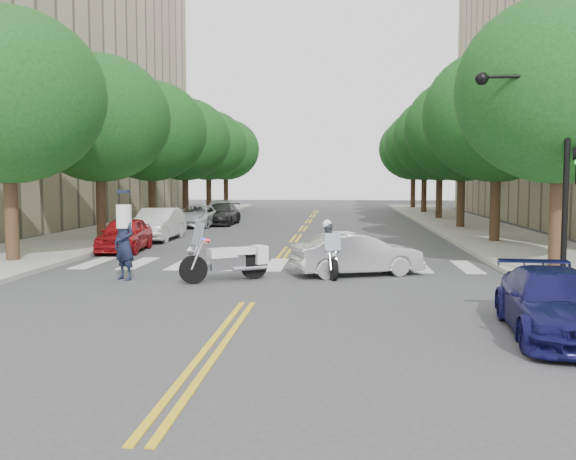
# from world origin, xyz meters

# --- Properties ---
(ground) EXTENTS (140.00, 140.00, 0.00)m
(ground) POSITION_xyz_m (0.00, 0.00, 0.00)
(ground) COLOR #38383A
(ground) RESTS_ON ground
(sidewalk_left) EXTENTS (5.00, 60.00, 0.15)m
(sidewalk_left) POSITION_xyz_m (-9.50, 22.00, 0.07)
(sidewalk_left) COLOR #9E9991
(sidewalk_left) RESTS_ON ground
(sidewalk_right) EXTENTS (5.00, 60.00, 0.15)m
(sidewalk_right) POSITION_xyz_m (9.50, 22.00, 0.07)
(sidewalk_right) COLOR #9E9991
(sidewalk_right) RESTS_ON ground
(tree_l_0) EXTENTS (6.40, 6.40, 8.45)m
(tree_l_0) POSITION_xyz_m (-8.80, 6.00, 5.55)
(tree_l_0) COLOR #382316
(tree_l_0) RESTS_ON ground
(tree_l_1) EXTENTS (6.40, 6.40, 8.45)m
(tree_l_1) POSITION_xyz_m (-8.80, 14.00, 5.55)
(tree_l_1) COLOR #382316
(tree_l_1) RESTS_ON ground
(tree_l_2) EXTENTS (6.40, 6.40, 8.45)m
(tree_l_2) POSITION_xyz_m (-8.80, 22.00, 5.55)
(tree_l_2) COLOR #382316
(tree_l_2) RESTS_ON ground
(tree_l_3) EXTENTS (6.40, 6.40, 8.45)m
(tree_l_3) POSITION_xyz_m (-8.80, 30.00, 5.55)
(tree_l_3) COLOR #382316
(tree_l_3) RESTS_ON ground
(tree_l_4) EXTENTS (6.40, 6.40, 8.45)m
(tree_l_4) POSITION_xyz_m (-8.80, 38.00, 5.55)
(tree_l_4) COLOR #382316
(tree_l_4) RESTS_ON ground
(tree_l_5) EXTENTS (6.40, 6.40, 8.45)m
(tree_l_5) POSITION_xyz_m (-8.80, 46.00, 5.55)
(tree_l_5) COLOR #382316
(tree_l_5) RESTS_ON ground
(tree_r_0) EXTENTS (6.40, 6.40, 8.45)m
(tree_r_0) POSITION_xyz_m (8.80, 6.00, 5.55)
(tree_r_0) COLOR #382316
(tree_r_0) RESTS_ON ground
(tree_r_1) EXTENTS (6.40, 6.40, 8.45)m
(tree_r_1) POSITION_xyz_m (8.80, 14.00, 5.55)
(tree_r_1) COLOR #382316
(tree_r_1) RESTS_ON ground
(tree_r_2) EXTENTS (6.40, 6.40, 8.45)m
(tree_r_2) POSITION_xyz_m (8.80, 22.00, 5.55)
(tree_r_2) COLOR #382316
(tree_r_2) RESTS_ON ground
(tree_r_3) EXTENTS (6.40, 6.40, 8.45)m
(tree_r_3) POSITION_xyz_m (8.80, 30.00, 5.55)
(tree_r_3) COLOR #382316
(tree_r_3) RESTS_ON ground
(tree_r_4) EXTENTS (6.40, 6.40, 8.45)m
(tree_r_4) POSITION_xyz_m (8.80, 38.00, 5.55)
(tree_r_4) COLOR #382316
(tree_r_4) RESTS_ON ground
(tree_r_5) EXTENTS (6.40, 6.40, 8.45)m
(tree_r_5) POSITION_xyz_m (8.80, 46.00, 5.55)
(tree_r_5) COLOR #382316
(tree_r_5) RESTS_ON ground
(traffic_signal_pole) EXTENTS (2.82, 0.42, 6.00)m
(traffic_signal_pole) POSITION_xyz_m (7.72, 3.50, 3.72)
(traffic_signal_pole) COLOR black
(traffic_signal_pole) RESTS_ON ground
(motorcycle_police) EXTENTS (0.85, 2.02, 1.67)m
(motorcycle_police) POSITION_xyz_m (1.72, 4.20, 0.74)
(motorcycle_police) COLOR black
(motorcycle_police) RESTS_ON ground
(motorcycle_parked) EXTENTS (2.32, 1.70, 1.69)m
(motorcycle_parked) POSITION_xyz_m (-0.91, 3.20, 0.59)
(motorcycle_parked) COLOR black
(motorcycle_parked) RESTS_ON ground
(officer_standing) EXTENTS (0.89, 0.82, 2.04)m
(officer_standing) POSITION_xyz_m (-3.95, 3.07, 1.02)
(officer_standing) COLOR #161B32
(officer_standing) RESTS_ON ground
(convertible) EXTENTS (4.06, 2.58, 1.26)m
(convertible) POSITION_xyz_m (2.62, 4.50, 0.63)
(convertible) COLOR #BBBBBD
(convertible) RESTS_ON ground
(sedan_blue) EXTENTS (2.06, 4.30, 1.21)m
(sedan_blue) POSITION_xyz_m (6.00, -2.62, 0.60)
(sedan_blue) COLOR #101045
(sedan_blue) RESTS_ON ground
(parked_car_a) EXTENTS (1.89, 4.06, 1.35)m
(parked_car_a) POSITION_xyz_m (-6.30, 9.92, 0.67)
(parked_car_a) COLOR #A71117
(parked_car_a) RESTS_ON ground
(parked_car_b) EXTENTS (1.57, 4.49, 1.48)m
(parked_car_b) POSITION_xyz_m (-6.30, 14.50, 0.74)
(parked_car_b) COLOR silver
(parked_car_b) RESTS_ON ground
(parked_car_c) EXTENTS (2.53, 4.76, 1.27)m
(parked_car_c) POSITION_xyz_m (-6.30, 22.75, 0.64)
(parked_car_c) COLOR silver
(parked_car_c) RESTS_ON ground
(parked_car_d) EXTENTS (1.92, 4.52, 1.30)m
(parked_car_d) POSITION_xyz_m (-5.20, 24.50, 0.65)
(parked_car_d) COLOR black
(parked_car_d) RESTS_ON ground
(parked_car_e) EXTENTS (1.82, 4.25, 1.43)m
(parked_car_e) POSITION_xyz_m (-6.30, 29.50, 0.72)
(parked_car_e) COLOR #96959A
(parked_car_e) RESTS_ON ground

